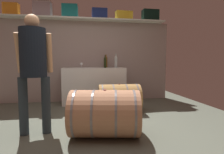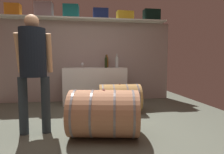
{
  "view_description": "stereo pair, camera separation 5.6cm",
  "coord_description": "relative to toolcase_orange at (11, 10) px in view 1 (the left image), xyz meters",
  "views": [
    {
      "loc": [
        -0.11,
        -2.6,
        1.03
      ],
      "look_at": [
        0.43,
        0.6,
        0.76
      ],
      "focal_mm": 29.64,
      "sensor_mm": 36.0,
      "label": 1
    },
    {
      "loc": [
        -0.05,
        -2.6,
        1.03
      ],
      "look_at": [
        0.43,
        0.6,
        0.76
      ],
      "focal_mm": 29.64,
      "sensor_mm": 36.0,
      "label": 2
    }
  ],
  "objects": [
    {
      "name": "wine_glass",
      "position": [
        1.6,
        -0.21,
        -1.28
      ],
      "size": [
        0.08,
        0.08,
        0.13
      ],
      "color": "white",
      "rests_on": "work_cabinet"
    },
    {
      "name": "toolcase_grey",
      "position": [
        0.7,
        0.0,
        0.03
      ],
      "size": [
        0.42,
        0.27,
        0.35
      ],
      "primitive_type": "cube",
      "rotation": [
        0.0,
        0.0,
        -0.07
      ],
      "color": "gray",
      "rests_on": "high_shelf_board"
    },
    {
      "name": "work_cabinet",
      "position": [
        1.91,
        -0.2,
        -1.8
      ],
      "size": [
        1.52,
        0.58,
        0.88
      ],
      "primitive_type": "cube",
      "color": "silver",
      "rests_on": "ground"
    },
    {
      "name": "wine_bottle_amber",
      "position": [
        2.23,
        -0.04,
        -1.21
      ],
      "size": [
        0.07,
        0.07,
        0.33
      ],
      "color": "brown",
      "rests_on": "work_cabinet"
    },
    {
      "name": "back_wall_panel",
      "position": [
        1.7,
        0.15,
        -1.21
      ],
      "size": [
        4.48,
        0.1,
        2.07
      ],
      "primitive_type": "cube",
      "color": "gray",
      "rests_on": "ground"
    },
    {
      "name": "toolcase_black",
      "position": [
        3.42,
        0.0,
        0.0
      ],
      "size": [
        0.42,
        0.22,
        0.29
      ],
      "primitive_type": "cube",
      "rotation": [
        0.0,
        0.0,
        -0.0
      ],
      "color": "black",
      "rests_on": "high_shelf_board"
    },
    {
      "name": "wine_barrel_far",
      "position": [
        1.91,
        -2.31,
        -1.92
      ],
      "size": [
        1.03,
        0.79,
        0.65
      ],
      "rotation": [
        0.0,
        0.0,
        -0.18
      ],
      "color": "#AD7451",
      "rests_on": "ground"
    },
    {
      "name": "toolcase_yellow",
      "position": [
        2.7,
        0.0,
        -0.03
      ],
      "size": [
        0.44,
        0.23,
        0.22
      ],
      "primitive_type": "cube",
      "rotation": [
        0.0,
        0.0,
        0.07
      ],
      "color": "yellow",
      "rests_on": "high_shelf_board"
    },
    {
      "name": "ground_plane",
      "position": [
        1.7,
        -1.59,
        -2.25
      ],
      "size": [
        5.68,
        7.84,
        0.02
      ],
      "primitive_type": "cube",
      "color": "#575D4F"
    },
    {
      "name": "winemaker_pouring",
      "position": [
        0.94,
        -2.04,
        -1.22
      ],
      "size": [
        0.51,
        0.41,
        1.68
      ],
      "rotation": [
        0.0,
        0.0,
        0.07
      ],
      "color": "#263138",
      "rests_on": "ground"
    },
    {
      "name": "toolcase_teal",
      "position": [
        1.34,
        0.0,
        0.01
      ],
      "size": [
        0.39,
        0.31,
        0.31
      ],
      "primitive_type": "cube",
      "rotation": [
        0.0,
        0.0,
        -0.06
      ],
      "color": "#147577",
      "rests_on": "high_shelf_board"
    },
    {
      "name": "high_shelf_board",
      "position": [
        1.7,
        0.0,
        -0.16
      ],
      "size": [
        4.13,
        0.4,
        0.03
      ],
      "primitive_type": "cube",
      "color": "silver",
      "rests_on": "back_wall_panel"
    },
    {
      "name": "wine_barrel_near",
      "position": [
        2.35,
        -1.14,
        -1.95
      ],
      "size": [
        0.85,
        0.61,
        0.58
      ],
      "rotation": [
        0.0,
        0.0,
        -0.05
      ],
      "color": "#A97D42",
      "rests_on": "ground"
    },
    {
      "name": "wine_bottle_dark",
      "position": [
        2.17,
        -0.33,
        -1.22
      ],
      "size": [
        0.07,
        0.07,
        0.3
      ],
      "color": "black",
      "rests_on": "work_cabinet"
    },
    {
      "name": "wine_bottle_clear",
      "position": [
        2.44,
        -0.29,
        -1.21
      ],
      "size": [
        0.07,
        0.07,
        0.34
      ],
      "color": "#B1C0C0",
      "rests_on": "work_cabinet"
    },
    {
      "name": "toolcase_orange",
      "position": [
        0.0,
        0.0,
        0.0
      ],
      "size": [
        0.33,
        0.2,
        0.29
      ],
      "primitive_type": "cube",
      "rotation": [
        0.0,
        0.0,
        -0.01
      ],
      "color": "orange",
      "rests_on": "high_shelf_board"
    },
    {
      "name": "toolcase_navy",
      "position": [
        2.07,
        0.0,
        -0.01
      ],
      "size": [
        0.38,
        0.23,
        0.26
      ],
      "primitive_type": "cube",
      "rotation": [
        0.0,
        0.0,
        -0.01
      ],
      "color": "navy",
      "rests_on": "high_shelf_board"
    }
  ]
}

